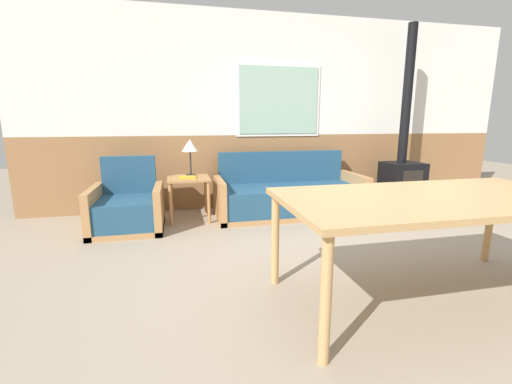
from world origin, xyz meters
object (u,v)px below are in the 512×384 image
(couch, at_px, (289,196))
(side_table, at_px, (189,185))
(armchair, at_px, (128,209))
(wood_stove, at_px, (403,166))
(table_lamp, at_px, (190,147))
(dining_table, at_px, (435,204))

(couch, bearing_deg, side_table, 179.17)
(armchair, distance_m, wood_stove, 3.81)
(table_lamp, distance_m, wood_stove, 3.05)
(couch, height_order, table_lamp, table_lamp)
(armchair, distance_m, dining_table, 3.18)
(side_table, height_order, wood_stove, wood_stove)
(armchair, relative_size, wood_stove, 0.32)
(wood_stove, bearing_deg, table_lamp, 178.74)
(side_table, distance_m, dining_table, 2.88)
(couch, height_order, dining_table, couch)
(armchair, bearing_deg, dining_table, -56.33)
(side_table, relative_size, table_lamp, 1.19)
(couch, relative_size, table_lamp, 4.23)
(table_lamp, relative_size, dining_table, 0.22)
(couch, distance_m, side_table, 1.34)
(armchair, height_order, table_lamp, table_lamp)
(couch, height_order, wood_stove, wood_stove)
(couch, xyz_separation_m, side_table, (-1.32, 0.02, 0.21))
(couch, bearing_deg, table_lamp, 175.13)
(couch, xyz_separation_m, table_lamp, (-1.28, 0.11, 0.68))
(dining_table, distance_m, wood_stove, 2.86)
(wood_stove, bearing_deg, couch, -178.60)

